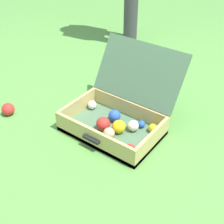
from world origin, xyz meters
TOP-DOWN VIEW (x-y plane):
  - ground_plane at (0.00, 0.00)m, footprint 16.00×16.00m
  - open_suitcase at (-0.00, 0.05)m, footprint 0.57×0.59m
  - stray_ball_on_grass at (-0.66, -0.28)m, footprint 0.08×0.08m

SIDE VIEW (x-z plane):
  - ground_plane at x=0.00m, z-range 0.00..0.00m
  - stray_ball_on_grass at x=-0.66m, z-range 0.00..0.08m
  - open_suitcase at x=0.00m, z-range -0.12..0.33m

